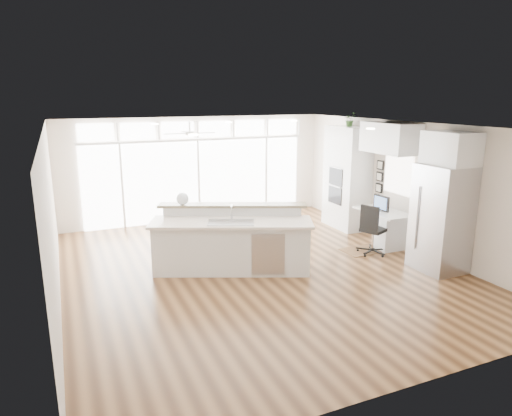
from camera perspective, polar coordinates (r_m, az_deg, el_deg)
name	(u,v)px	position (r m, az deg, el deg)	size (l,w,h in m)	color
floor	(259,269)	(8.78, 0.37, -7.69)	(7.00, 8.00, 0.02)	#492C16
ceiling	(259,126)	(8.19, 0.40, 10.24)	(7.00, 8.00, 0.02)	white
wall_back	(197,169)	(12.08, -7.35, 4.86)	(7.00, 0.04, 2.70)	beige
wall_front	(412,277)	(5.15, 18.95, -8.21)	(7.00, 0.04, 2.70)	beige
wall_left	(52,220)	(7.70, -24.17, -1.42)	(0.04, 8.00, 2.70)	beige
wall_right	(409,186)	(10.28, 18.54, 2.67)	(0.04, 8.00, 2.70)	beige
glass_wall	(198,181)	(12.07, -7.23, 3.42)	(5.80, 0.06, 2.08)	white
transom_row	(197,129)	(11.91, -7.42, 9.72)	(5.90, 0.06, 0.40)	white
desk_window	(398,174)	(10.44, 17.37, 4.04)	(0.04, 0.85, 0.85)	white
ceiling_fan	(190,129)	(10.67, -8.31, 9.76)	(1.16, 1.16, 0.32)	silver
recessed_lights	(255,126)	(8.37, -0.16, 10.18)	(3.40, 3.00, 0.02)	white
oven_cabinet	(347,178)	(11.48, 11.30, 3.73)	(0.64, 1.20, 2.50)	silver
desk_nook	(383,227)	(10.48, 15.54, -2.36)	(0.72, 1.30, 0.76)	silver
upper_cabinets	(390,138)	(10.15, 16.44, 8.41)	(0.64, 1.30, 0.64)	silver
refrigerator	(441,218)	(9.14, 22.15, -1.22)	(0.76, 0.90, 2.00)	#A7A7AC
fridge_cabinet	(451,148)	(8.96, 23.18, 6.88)	(0.64, 0.90, 0.60)	silver
framed_photos	(380,177)	(10.93, 15.21, 3.81)	(0.06, 0.22, 0.80)	black
kitchen_island	(232,240)	(8.53, -3.06, -4.07)	(2.98, 1.12, 1.18)	silver
rug	(362,250)	(10.04, 13.12, -5.18)	(0.83, 0.60, 0.01)	#3C2413
office_chair	(374,229)	(9.77, 14.48, -2.58)	(0.55, 0.50, 1.05)	black
fishbowl	(183,199)	(8.83, -9.17, 1.17)	(0.24, 0.24, 0.24)	white
monitor	(381,203)	(10.29, 15.40, 0.62)	(0.08, 0.45, 0.38)	black
keyboard	(374,212)	(10.23, 14.59, -0.44)	(0.11, 0.30, 0.02)	silver
potted_plant	(350,121)	(11.33, 11.63, 10.61)	(0.30, 0.33, 0.26)	#386029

